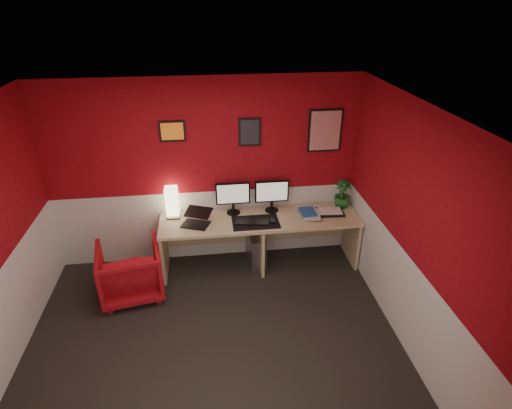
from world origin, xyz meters
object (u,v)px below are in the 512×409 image
object	(u,v)px
monitor_right	(272,191)
pc_tower	(256,248)
zen_tray	(330,212)
shoji_lamp	(172,203)
desk	(260,242)
laptop	(195,218)
monitor_left	(233,194)
armchair	(130,271)
potted_plant	(342,194)

from	to	relation	value
monitor_right	pc_tower	size ratio (longest dim) A/B	1.29
zen_tray	shoji_lamp	bearing A→B (deg)	175.23
desk	laptop	xyz separation A→B (m)	(-0.83, -0.06, 0.47)
shoji_lamp	desk	bearing A→B (deg)	-10.30
monitor_left	armchair	world-z (taller)	monitor_left
laptop	monitor_left	size ratio (longest dim) A/B	0.57
shoji_lamp	pc_tower	xyz separation A→B (m)	(1.08, -0.13, -0.70)
monitor_left	potted_plant	distance (m)	1.49
laptop	monitor_left	world-z (taller)	monitor_left
monitor_left	monitor_right	bearing A→B (deg)	-0.23
armchair	pc_tower	bearing A→B (deg)	-174.04
potted_plant	monitor_left	bearing A→B (deg)	179.63
shoji_lamp	pc_tower	world-z (taller)	shoji_lamp
desk	monitor_left	bearing A→B (deg)	148.82
pc_tower	monitor_right	bearing A→B (deg)	24.30
pc_tower	armchair	distance (m)	1.67
monitor_left	monitor_right	xyz separation A→B (m)	(0.52, -0.00, 0.00)
desk	zen_tray	size ratio (longest dim) A/B	7.43
shoji_lamp	monitor_right	bearing A→B (deg)	-0.20
monitor_right	pc_tower	bearing A→B (deg)	-151.43
monitor_left	pc_tower	bearing A→B (deg)	-23.92
laptop	zen_tray	distance (m)	1.78
pc_tower	armchair	xyz separation A→B (m)	(-1.60, -0.46, 0.11)
monitor_right	potted_plant	bearing A→B (deg)	-0.45
potted_plant	pc_tower	xyz separation A→B (m)	(-1.20, -0.12, -0.70)
desk	armchair	world-z (taller)	desk
monitor_left	zen_tray	world-z (taller)	monitor_left
pc_tower	armchair	world-z (taller)	armchair
laptop	potted_plant	world-z (taller)	potted_plant
zen_tray	monitor_right	bearing A→B (deg)	167.55
zen_tray	potted_plant	bearing A→B (deg)	37.77
pc_tower	armchair	bearing A→B (deg)	-168.20
shoji_lamp	armchair	size ratio (longest dim) A/B	0.54
shoji_lamp	monitor_left	size ratio (longest dim) A/B	0.69
laptop	monitor_right	size ratio (longest dim) A/B	0.57
potted_plant	desk	bearing A→B (deg)	-170.52
shoji_lamp	potted_plant	bearing A→B (deg)	-0.31
monitor_right	armchair	distance (m)	2.04
potted_plant	armchair	size ratio (longest dim) A/B	0.52
laptop	monitor_right	xyz separation A→B (m)	(1.02, 0.26, 0.18)
shoji_lamp	monitor_right	xyz separation A→B (m)	(1.31, -0.00, 0.09)
shoji_lamp	potted_plant	size ratio (longest dim) A/B	1.03
laptop	potted_plant	bearing A→B (deg)	29.36
desk	shoji_lamp	world-z (taller)	shoji_lamp
laptop	shoji_lamp	bearing A→B (deg)	160.27
desk	armchair	xyz separation A→B (m)	(-1.65, -0.39, -0.03)
monitor_left	armchair	size ratio (longest dim) A/B	0.78
laptop	armchair	bearing A→B (deg)	-135.63
zen_tray	pc_tower	size ratio (longest dim) A/B	0.78
desk	zen_tray	world-z (taller)	zen_tray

